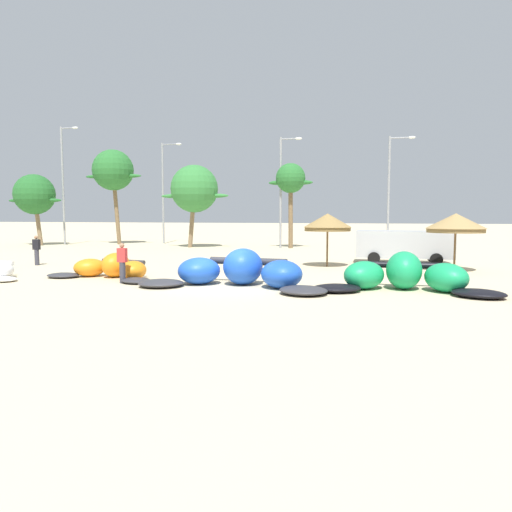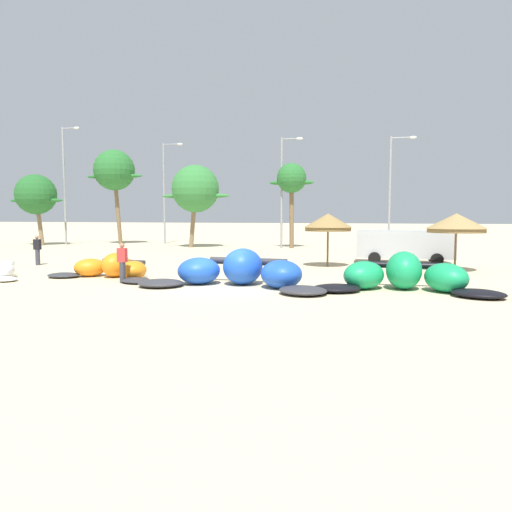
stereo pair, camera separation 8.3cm
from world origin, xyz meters
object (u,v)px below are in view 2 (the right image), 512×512
(lamppost_west, at_px, (65,180))
(lamppost_east_center, at_px, (283,186))
(beach_umbrella_middle, at_px, (456,223))
(palm_left_of_gap, at_px, (195,189))
(palm_left, at_px, (114,171))
(person_near_kites, at_px, (122,263))
(lamppost_west_center, at_px, (166,188))
(kite_left, at_px, (112,268))
(lamppost_east, at_px, (392,186))
(palm_leftmost, at_px, (36,195))
(person_by_umbrellas, at_px, (37,250))
(palm_center_left, at_px, (292,180))
(kite_left_of_center, at_px, (239,272))
(beach_umbrella_near_van, at_px, (328,222))
(kite_center, at_px, (404,276))
(parked_van, at_px, (403,244))

(lamppost_west, bearing_deg, lamppost_east_center, -0.05)
(beach_umbrella_middle, distance_m, palm_left_of_gap, 22.55)
(palm_left, relative_size, lamppost_west, 0.82)
(person_near_kites, relative_size, lamppost_west_center, 0.17)
(kite_left, height_order, palm_left, palm_left)
(lamppost_east_center, distance_m, lamppost_east, 8.64)
(palm_leftmost, distance_m, lamppost_west_center, 11.37)
(palm_left_of_gap, relative_size, lamppost_west_center, 0.73)
(person_by_umbrellas, height_order, palm_center_left, palm_center_left)
(kite_left_of_center, xyz_separation_m, person_near_kites, (-4.80, -0.26, 0.27))
(palm_leftmost, xyz_separation_m, lamppost_west, (2.09, 1.32, 1.35))
(beach_umbrella_middle, height_order, lamppost_west_center, lamppost_west_center)
(beach_umbrella_middle, bearing_deg, beach_umbrella_near_van, 173.53)
(kite_center, xyz_separation_m, person_near_kites, (-10.93, -0.55, 0.28))
(beach_umbrella_middle, relative_size, palm_leftmost, 0.45)
(person_near_kites, bearing_deg, lamppost_west_center, 109.86)
(kite_left, xyz_separation_m, lamppost_west_center, (-7.74, 23.56, 4.84))
(palm_left, distance_m, lamppost_east, 24.60)
(person_by_umbrellas, height_order, lamppost_east, lamppost_east)
(person_by_umbrellas, bearing_deg, kite_left_of_center, -21.16)
(beach_umbrella_near_van, height_order, lamppost_west_center, lamppost_west_center)
(person_near_kites, height_order, lamppost_west_center, lamppost_west_center)
(person_by_umbrellas, xyz_separation_m, lamppost_east_center, (10.74, 16.07, 4.18))
(lamppost_east_center, bearing_deg, lamppost_east, 8.45)
(kite_left, distance_m, kite_center, 12.19)
(beach_umbrella_middle, relative_size, lamppost_east_center, 0.32)
(person_near_kites, height_order, lamppost_west, lamppost_west)
(palm_leftmost, height_order, palm_center_left, palm_center_left)
(palm_leftmost, bearing_deg, parked_van, -16.72)
(palm_leftmost, bearing_deg, lamppost_east_center, 3.40)
(kite_center, height_order, beach_umbrella_near_van, beach_umbrella_near_van)
(kite_left_of_center, bearing_deg, kite_center, 2.71)
(parked_van, relative_size, lamppost_east, 0.60)
(person_near_kites, distance_m, lamppost_west, 27.75)
(person_by_umbrellas, bearing_deg, lamppost_east, 41.95)
(parked_van, xyz_separation_m, lamppost_west, (-28.63, 10.55, 4.73))
(palm_left, height_order, palm_center_left, palm_left)
(parked_van, xyz_separation_m, lamppost_west_center, (-20.51, 14.15, 4.16))
(palm_left, distance_m, lamppost_west_center, 4.83)
(beach_umbrella_middle, distance_m, palm_left, 31.41)
(palm_left, height_order, palm_left_of_gap, palm_left)
(person_near_kites, distance_m, palm_left_of_gap, 21.30)
(person_near_kites, distance_m, lamppost_east, 25.58)
(lamppost_west, bearing_deg, kite_left_of_center, -43.79)
(lamppost_west_center, bearing_deg, parked_van, -34.62)
(palm_leftmost, bearing_deg, lamppost_east, 4.82)
(parked_van, xyz_separation_m, lamppost_east, (-0.13, 11.80, 3.93))
(kite_left_of_center, height_order, palm_leftmost, palm_leftmost)
(beach_umbrella_near_van, bearing_deg, parked_van, 34.22)
(parked_van, distance_m, palm_left, 28.09)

